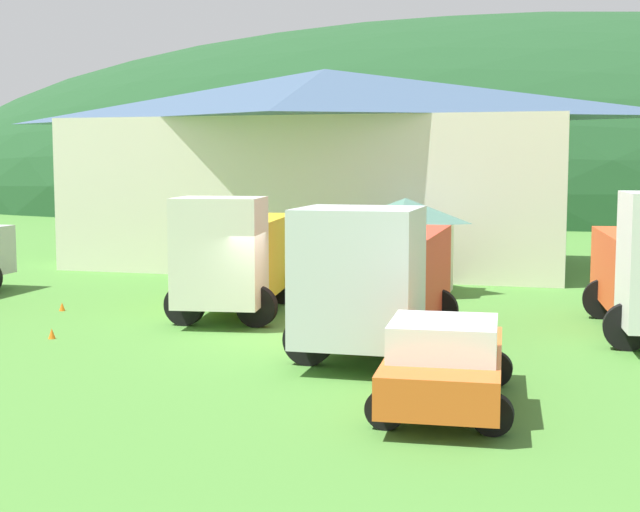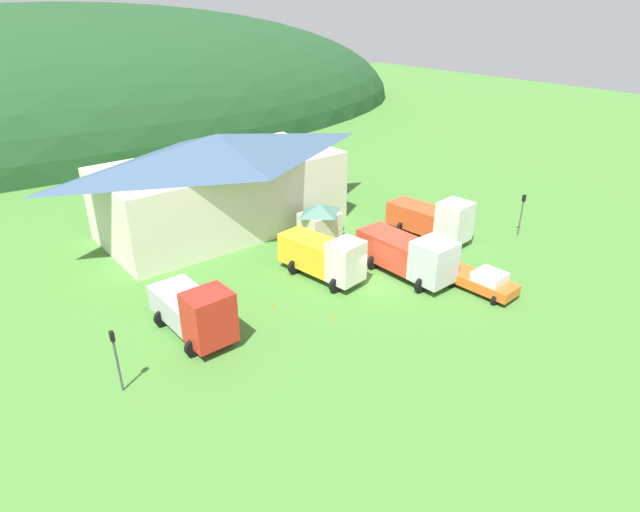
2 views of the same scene
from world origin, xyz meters
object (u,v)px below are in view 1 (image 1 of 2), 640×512
tow_truck_silver (378,274)px  service_pickup_orange (445,362)px  play_shed_cream (405,244)px  traffic_cone_mid_row (52,339)px  heavy_rig_striped (237,253)px  traffic_cone_near_pickup (62,311)px  depot_building (325,165)px

tow_truck_silver → service_pickup_orange: size_ratio=1.55×
tow_truck_silver → service_pickup_orange: tow_truck_silver is taller
play_shed_cream → tow_truck_silver: bearing=-84.1°
play_shed_cream → traffic_cone_mid_row: 12.44m
service_pickup_orange → heavy_rig_striped: bearing=-143.7°
tow_truck_silver → service_pickup_orange: bearing=23.9°
heavy_rig_striped → tow_truck_silver: heavy_rig_striped is taller
traffic_cone_near_pickup → tow_truck_silver: bearing=-15.0°
depot_building → traffic_cone_near_pickup: bearing=-107.6°
traffic_cone_near_pickup → traffic_cone_mid_row: traffic_cone_mid_row is taller
heavy_rig_striped → service_pickup_orange: 11.08m
play_shed_cream → traffic_cone_near_pickup: size_ratio=6.29×
traffic_cone_mid_row → play_shed_cream: bearing=54.9°
depot_building → tow_truck_silver: 17.50m
play_shed_cream → traffic_cone_mid_row: (-7.09, -10.09, -1.64)m
tow_truck_silver → traffic_cone_near_pickup: size_ratio=15.18×
depot_building → traffic_cone_near_pickup: (-4.34, -13.67, -4.24)m
depot_building → play_shed_cream: bearing=-57.2°
depot_building → service_pickup_orange: (7.92, -21.16, -3.41)m
traffic_cone_near_pickup → service_pickup_orange: bearing=-31.4°
traffic_cone_mid_row → heavy_rig_striped: bearing=56.6°
play_shed_cream → tow_truck_silver: size_ratio=0.41×
service_pickup_orange → depot_building: bearing=-163.3°
service_pickup_orange → tow_truck_silver: bearing=-158.9°
depot_building → tow_truck_silver: bearing=-70.8°
service_pickup_orange → traffic_cone_mid_row: service_pickup_orange is taller
heavy_rig_striped → service_pickup_orange: heavy_rig_striped is taller
depot_building → service_pickup_orange: bearing=-69.5°
play_shed_cream → service_pickup_orange: (3.16, -13.79, -0.81)m
heavy_rig_striped → traffic_cone_mid_row: bearing=-41.3°
depot_building → play_shed_cream: depot_building is taller
traffic_cone_mid_row → service_pickup_orange: bearing=-19.9°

